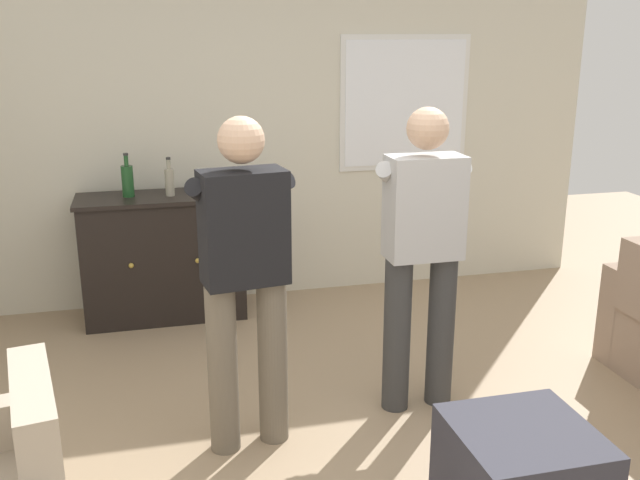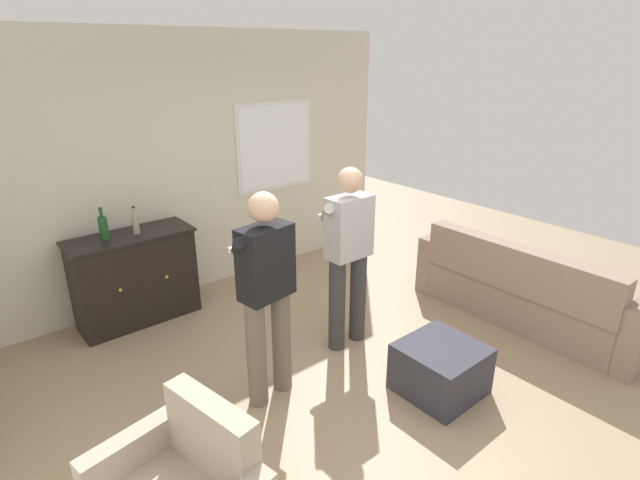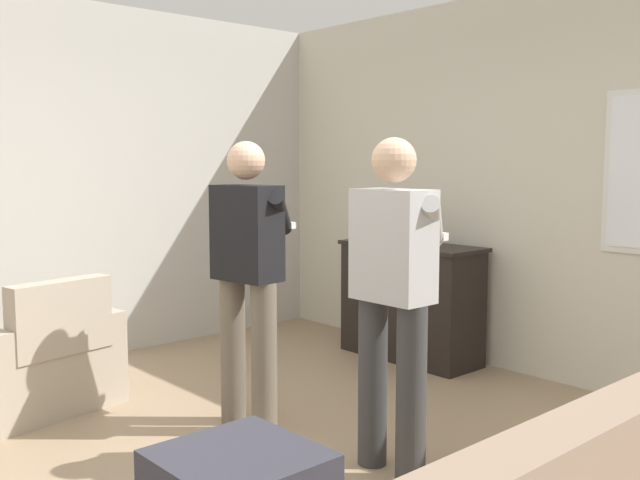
# 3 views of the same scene
# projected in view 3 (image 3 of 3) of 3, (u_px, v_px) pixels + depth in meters

# --- Properties ---
(ground) EXTENTS (10.40, 10.40, 0.00)m
(ground) POSITION_uv_depth(u_px,v_px,m) (239.00, 479.00, 3.52)
(ground) COLOR #9E8466
(wall_back_with_window) EXTENTS (5.20, 0.15, 2.80)m
(wall_back_with_window) POSITION_uv_depth(u_px,v_px,m) (542.00, 184.00, 5.11)
(wall_back_with_window) COLOR beige
(wall_back_with_window) RESTS_ON ground
(wall_side_left) EXTENTS (0.12, 5.20, 2.80)m
(wall_side_left) POSITION_uv_depth(u_px,v_px,m) (30.00, 184.00, 5.34)
(wall_side_left) COLOR beige
(wall_side_left) RESTS_ON ground
(armchair) EXTENTS (0.79, 0.98, 0.85)m
(armchair) POSITION_uv_depth(u_px,v_px,m) (42.00, 365.00, 4.48)
(armchair) COLOR #B2A38E
(armchair) RESTS_ON ground
(sideboard_cabinet) EXTENTS (1.18, 0.49, 0.92)m
(sideboard_cabinet) POSITION_uv_depth(u_px,v_px,m) (410.00, 301.00, 5.66)
(sideboard_cabinet) COLOR black
(sideboard_cabinet) RESTS_ON ground
(bottle_wine_green) EXTENTS (0.08, 0.08, 0.31)m
(bottle_wine_green) POSITION_uv_depth(u_px,v_px,m) (393.00, 227.00, 5.77)
(bottle_wine_green) COLOR #1E4C23
(bottle_wine_green) RESTS_ON sideboard_cabinet
(bottle_liquor_amber) EXTENTS (0.06, 0.06, 0.27)m
(bottle_liquor_amber) POSITION_uv_depth(u_px,v_px,m) (417.00, 231.00, 5.53)
(bottle_liquor_amber) COLOR gray
(bottle_liquor_amber) RESTS_ON sideboard_cabinet
(person_standing_left) EXTENTS (0.55, 0.50, 1.68)m
(person_standing_left) POSITION_uv_depth(u_px,v_px,m) (249.00, 270.00, 4.13)
(person_standing_left) COLOR #6B6051
(person_standing_left) RESTS_ON ground
(person_standing_right) EXTENTS (0.56, 0.47, 1.68)m
(person_standing_right) POSITION_uv_depth(u_px,v_px,m) (394.00, 289.00, 3.52)
(person_standing_right) COLOR #383838
(person_standing_right) RESTS_ON ground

